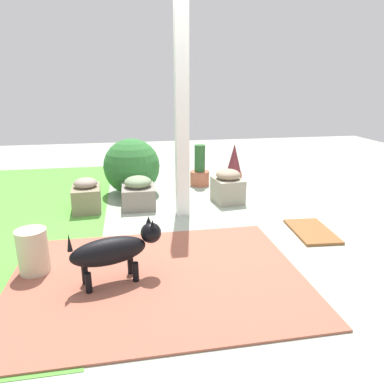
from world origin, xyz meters
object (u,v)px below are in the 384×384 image
stone_planter_nearest (228,187)px  terracotta_pot_spiky (234,166)px  porch_pillar (182,108)px  terracotta_pot_tall (200,171)px  stone_planter_mid (138,193)px  ceramic_urn (33,252)px  stone_planter_far (87,196)px  round_shrub (132,166)px  doormat (312,231)px  dog (116,249)px

stone_planter_nearest → terracotta_pot_spiky: (0.75, -0.31, 0.10)m
porch_pillar → terracotta_pot_tall: 1.66m
stone_planter_mid → ceramic_urn: (-1.55, 0.93, 0.01)m
porch_pillar → ceramic_urn: size_ratio=6.36×
terracotta_pot_tall → ceramic_urn: (-2.42, 1.91, -0.03)m
terracotta_pot_spiky → ceramic_urn: (-2.30, 2.43, -0.11)m
stone_planter_mid → terracotta_pot_tall: (0.87, -0.98, 0.04)m
stone_planter_mid → stone_planter_far: size_ratio=0.95×
round_shrub → terracotta_pot_tall: size_ratio=1.26×
stone_planter_nearest → doormat: (-1.17, -0.62, -0.20)m
terracotta_pot_spiky → doormat: (-1.92, -0.31, -0.30)m
stone_planter_mid → dog: bearing=172.4°
stone_planter_mid → terracotta_pot_spiky: size_ratio=0.72×
porch_pillar → stone_planter_nearest: 1.29m
terracotta_pot_spiky → doormat: 1.97m
terracotta_pot_tall → ceramic_urn: bearing=141.7°
terracotta_pot_spiky → ceramic_urn: size_ratio=1.64×
porch_pillar → stone_planter_nearest: bearing=-63.2°
doormat → terracotta_pot_spiky: bearing=9.3°
terracotta_pot_spiky → ceramic_urn: 3.35m
porch_pillar → ceramic_urn: porch_pillar is taller
stone_planter_nearest → terracotta_pot_spiky: 0.82m
doormat → terracotta_pot_tall: bearing=22.1°
porch_pillar → stone_planter_far: porch_pillar is taller
porch_pillar → stone_planter_mid: porch_pillar is taller
stone_planter_mid → porch_pillar: bearing=-123.0°
stone_planter_far → stone_planter_mid: bearing=-89.9°
round_shrub → stone_planter_far: bearing=136.9°
stone_planter_mid → doormat: bearing=-122.9°
stone_planter_far → porch_pillar: bearing=-106.1°
round_shrub → terracotta_pot_spiky: (0.12, -1.56, -0.09)m
porch_pillar → doormat: 1.98m
stone_planter_nearest → stone_planter_mid: stone_planter_nearest is taller
round_shrub → ceramic_urn: bearing=158.2°
stone_planter_nearest → terracotta_pot_tall: 0.90m
stone_planter_mid → terracotta_pot_spiky: terracotta_pot_spiky is taller
porch_pillar → terracotta_pot_tall: bearing=-20.8°
round_shrub → dog: bearing=175.8°
round_shrub → dog: round_shrub is taller
porch_pillar → stone_planter_far: 1.63m
terracotta_pot_spiky → dog: (-2.57, 1.74, -0.02)m
dog → doormat: 2.17m
stone_planter_mid → round_shrub: size_ratio=0.59×
dog → doormat: size_ratio=1.11×
round_shrub → terracotta_pot_spiky: round_shrub is taller
dog → ceramic_urn: 0.75m
terracotta_pot_spiky → doormat: terracotta_pot_spiky is taller
terracotta_pot_spiky → ceramic_urn: bearing=133.4°
porch_pillar → stone_planter_far: bearing=73.9°
stone_planter_far → doormat: stone_planter_far is taller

